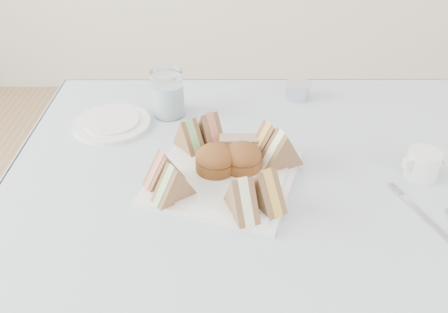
{
  "coord_description": "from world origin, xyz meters",
  "views": [
    {
      "loc": [
        -0.1,
        -0.62,
        1.27
      ],
      "look_at": [
        -0.1,
        0.08,
        0.8
      ],
      "focal_mm": 38.0,
      "sensor_mm": 36.0,
      "label": 1
    }
  ],
  "objects": [
    {
      "name": "tablecloth",
      "position": [
        0.0,
        0.0,
        0.74
      ],
      "size": [
        1.02,
        1.02,
        0.01
      ],
      "primitive_type": "cube",
      "color": "#A5ADC8",
      "rests_on": "table"
    },
    {
      "name": "serving_plate",
      "position": [
        -0.1,
        0.08,
        0.75
      ],
      "size": [
        0.31,
        0.31,
        0.01
      ],
      "primitive_type": "cube",
      "rotation": [
        0.0,
        0.0,
        -0.32
      ],
      "color": "silver",
      "rests_on": "tablecloth"
    },
    {
      "name": "sandwich_fl_a",
      "position": [
        -0.2,
        0.05,
        0.79
      ],
      "size": [
        0.08,
        0.07,
        0.07
      ],
      "primitive_type": null,
      "rotation": [
        0.0,
        0.0,
        0.49
      ],
      "color": "brown",
      "rests_on": "serving_plate"
    },
    {
      "name": "sandwich_fl_b",
      "position": [
        -0.18,
        0.01,
        0.79
      ],
      "size": [
        0.08,
        0.07,
        0.07
      ],
      "primitive_type": null,
      "rotation": [
        0.0,
        0.0,
        0.62
      ],
      "color": "brown",
      "rests_on": "serving_plate"
    },
    {
      "name": "sandwich_fr_a",
      "position": [
        -0.03,
        -0.0,
        0.79
      ],
      "size": [
        0.07,
        0.09,
        0.07
      ],
      "primitive_type": null,
      "rotation": [
        0.0,
        0.0,
        -1.02
      ],
      "color": "brown",
      "rests_on": "serving_plate"
    },
    {
      "name": "sandwich_fr_b",
      "position": [
        -0.07,
        -0.02,
        0.79
      ],
      "size": [
        0.06,
        0.09,
        0.07
      ],
      "primitive_type": null,
      "rotation": [
        0.0,
        0.0,
        -1.23
      ],
      "color": "brown",
      "rests_on": "serving_plate"
    },
    {
      "name": "sandwich_bl_a",
      "position": [
        -0.17,
        0.17,
        0.79
      ],
      "size": [
        0.07,
        0.08,
        0.07
      ],
      "primitive_type": null,
      "rotation": [
        0.0,
        0.0,
        2.17
      ],
      "color": "brown",
      "rests_on": "serving_plate"
    },
    {
      "name": "sandwich_bl_b",
      "position": [
        -0.13,
        0.19,
        0.79
      ],
      "size": [
        0.07,
        0.09,
        0.07
      ],
      "primitive_type": null,
      "rotation": [
        0.0,
        0.0,
        2.09
      ],
      "color": "brown",
      "rests_on": "serving_plate"
    },
    {
      "name": "sandwich_br_a",
      "position": [
        0.01,
        0.11,
        0.79
      ],
      "size": [
        0.09,
        0.07,
        0.07
      ],
      "primitive_type": null,
      "rotation": [
        0.0,
        0.0,
        -2.71
      ],
      "color": "brown",
      "rests_on": "serving_plate"
    },
    {
      "name": "sandwich_br_b",
      "position": [
        -0.01,
        0.15,
        0.79
      ],
      "size": [
        0.08,
        0.07,
        0.07
      ],
      "primitive_type": null,
      "rotation": [
        0.0,
        0.0,
        -2.65
      ],
      "color": "brown",
      "rests_on": "serving_plate"
    },
    {
      "name": "scone_left",
      "position": [
        -0.12,
        0.09,
        0.78
      ],
      "size": [
        0.09,
        0.09,
        0.05
      ],
      "primitive_type": "cylinder",
      "rotation": [
        0.0,
        0.0,
        -0.32
      ],
      "color": "brown",
      "rests_on": "serving_plate"
    },
    {
      "name": "scone_right",
      "position": [
        -0.07,
        0.1,
        0.78
      ],
      "size": [
        0.08,
        0.08,
        0.05
      ],
      "primitive_type": "cylinder",
      "rotation": [
        0.0,
        0.0,
        0.16
      ],
      "color": "brown",
      "rests_on": "serving_plate"
    },
    {
      "name": "pastry_slice",
      "position": [
        -0.07,
        0.15,
        0.78
      ],
      "size": [
        0.07,
        0.03,
        0.03
      ],
      "primitive_type": "cube",
      "rotation": [
        0.0,
        0.0,
        -0.02
      ],
      "color": "tan",
      "rests_on": "serving_plate"
    },
    {
      "name": "side_plate",
      "position": [
        -0.34,
        0.28,
        0.75
      ],
      "size": [
        0.22,
        0.22,
        0.01
      ],
      "primitive_type": "cylinder",
      "rotation": [
        0.0,
        0.0,
        0.36
      ],
      "color": "silver",
      "rests_on": "tablecloth"
    },
    {
      "name": "water_glass",
      "position": [
        -0.22,
        0.33,
        0.8
      ],
      "size": [
        0.09,
        0.09,
        0.1
      ],
      "primitive_type": "cylinder",
      "rotation": [
        0.0,
        0.0,
        -0.41
      ],
      "color": "white",
      "rests_on": "tablecloth"
    },
    {
      "name": "tea_strainer",
      "position": [
        0.08,
        0.4,
        0.76
      ],
      "size": [
        0.08,
        0.08,
        0.04
      ],
      "primitive_type": "cylinder",
      "rotation": [
        0.0,
        0.0,
        0.23
      ],
      "color": "silver",
      "rests_on": "tablecloth"
    },
    {
      "name": "fork",
      "position": [
        0.24,
        -0.05,
        0.75
      ],
      "size": [
        0.07,
        0.17,
        0.0
      ],
      "primitive_type": "cube",
      "rotation": [
        0.0,
        0.0,
        0.33
      ],
      "color": "silver",
      "rests_on": "tablecloth"
    },
    {
      "name": "creamer_jug",
      "position": [
        0.26,
        0.09,
        0.77
      ],
      "size": [
        0.08,
        0.08,
        0.05
      ],
      "primitive_type": "cylinder",
      "rotation": [
        0.0,
        0.0,
        0.33
      ],
      "color": "silver",
      "rests_on": "tablecloth"
    }
  ]
}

